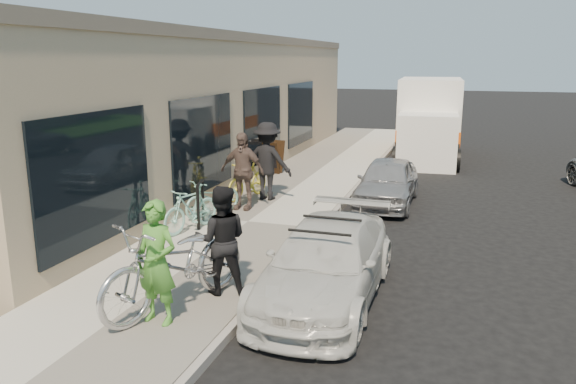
# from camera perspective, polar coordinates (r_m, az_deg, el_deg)

# --- Properties ---
(ground) EXTENTS (120.00, 120.00, 0.00)m
(ground) POSITION_cam_1_polar(r_m,az_deg,el_deg) (8.79, 0.92, -10.33)
(ground) COLOR black
(ground) RESTS_ON ground
(sidewalk) EXTENTS (3.00, 34.00, 0.15)m
(sidewalk) POSITION_cam_1_polar(r_m,az_deg,el_deg) (12.05, -4.07, -3.33)
(sidewalk) COLOR #B3AEA1
(sidewalk) RESTS_ON ground
(curb) EXTENTS (0.12, 34.00, 0.13)m
(curb) POSITION_cam_1_polar(r_m,az_deg,el_deg) (11.59, 3.09, -4.05)
(curb) COLOR gray
(curb) RESTS_ON ground
(storefront) EXTENTS (3.60, 20.00, 4.22)m
(storefront) POSITION_cam_1_polar(r_m,az_deg,el_deg) (17.47, -8.07, 8.63)
(storefront) COLOR tan
(storefront) RESTS_ON ground
(bike_rack) EXTENTS (0.24, 0.64, 0.93)m
(bike_rack) POSITION_cam_1_polar(r_m,az_deg,el_deg) (11.72, -8.90, -0.71)
(bike_rack) COLOR black
(bike_rack) RESTS_ON sidewalk
(sandwich_board) EXTENTS (0.67, 0.68, 0.97)m
(sandwich_board) POSITION_cam_1_polar(r_m,az_deg,el_deg) (16.97, -1.66, 3.59)
(sandwich_board) COLOR black
(sandwich_board) RESTS_ON sidewalk
(sedan_white) EXTENTS (1.61, 3.95, 1.19)m
(sedan_white) POSITION_cam_1_polar(r_m,az_deg,el_deg) (8.43, 3.89, -7.20)
(sedan_white) COLOR silver
(sedan_white) RESTS_ON ground
(sedan_silver) EXTENTS (1.35, 3.36, 1.14)m
(sedan_silver) POSITION_cam_1_polar(r_m,az_deg,el_deg) (14.08, 10.04, 1.04)
(sedan_silver) COLOR #95969A
(sedan_silver) RESTS_ON ground
(moving_truck) EXTENTS (2.46, 5.85, 2.82)m
(moving_truck) POSITION_cam_1_polar(r_m,az_deg,el_deg) (21.29, 14.10, 6.84)
(moving_truck) COLOR white
(moving_truck) RESTS_ON ground
(tandem_bike) EXTENTS (1.71, 2.61, 1.29)m
(tandem_bike) POSITION_cam_1_polar(r_m,az_deg,el_deg) (7.89, -11.29, -7.19)
(tandem_bike) COLOR silver
(tandem_bike) RESTS_ON sidewalk
(woman_rider) EXTENTS (0.64, 0.47, 1.65)m
(woman_rider) POSITION_cam_1_polar(r_m,az_deg,el_deg) (7.48, -13.20, -7.00)
(woman_rider) COLOR #478D2F
(woman_rider) RESTS_ON sidewalk
(man_standing) EXTENTS (0.95, 0.84, 1.62)m
(man_standing) POSITION_cam_1_polar(r_m,az_deg,el_deg) (8.27, -6.77, -4.86)
(man_standing) COLOR black
(man_standing) RESTS_ON sidewalk
(cruiser_bike_a) EXTENTS (0.83, 1.58, 0.91)m
(cruiser_bike_a) POSITION_cam_1_polar(r_m,az_deg,el_deg) (11.43, -9.84, -1.66)
(cruiser_bike_a) COLOR #85C7B7
(cruiser_bike_a) RESTS_ON sidewalk
(cruiser_bike_b) EXTENTS (1.09, 1.63, 0.81)m
(cruiser_bike_b) POSITION_cam_1_polar(r_m,az_deg,el_deg) (12.48, -7.62, -0.54)
(cruiser_bike_b) COLOR #85C7B7
(cruiser_bike_b) RESTS_ON sidewalk
(cruiser_bike_c) EXTENTS (0.83, 1.61, 0.93)m
(cruiser_bike_c) POSITION_cam_1_polar(r_m,az_deg,el_deg) (13.92, -4.12, 1.26)
(cruiser_bike_c) COLOR yellow
(cruiser_bike_c) RESTS_ON sidewalk
(bystander_a) EXTENTS (1.27, 0.79, 1.90)m
(bystander_a) POSITION_cam_1_polar(r_m,az_deg,el_deg) (13.70, -2.12, 3.15)
(bystander_a) COLOR black
(bystander_a) RESTS_ON sidewalk
(bystander_b) EXTENTS (1.05, 0.46, 1.78)m
(bystander_b) POSITION_cam_1_polar(r_m,az_deg,el_deg) (12.85, -4.68, 2.15)
(bystander_b) COLOR brown
(bystander_b) RESTS_ON sidewalk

